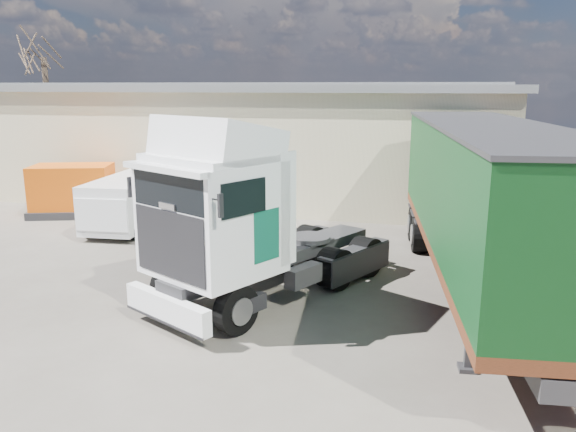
% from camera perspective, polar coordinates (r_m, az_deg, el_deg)
% --- Properties ---
extents(ground, '(120.00, 120.00, 0.00)m').
position_cam_1_polar(ground, '(13.91, -11.92, -9.42)').
color(ground, '#2B2823').
rests_on(ground, ground).
extents(warehouse, '(30.60, 12.60, 5.42)m').
position_cam_1_polar(warehouse, '(30.03, -9.05, 7.97)').
color(warehouse, beige).
rests_on(warehouse, ground).
extents(bare_tree, '(4.00, 4.00, 9.60)m').
position_cam_1_polar(bare_tree, '(39.58, -23.72, 15.89)').
color(bare_tree, '#382B21').
rests_on(bare_tree, ground).
extents(tractor_unit, '(5.43, 7.22, 4.64)m').
position_cam_1_polar(tractor_unit, '(13.46, -4.79, -1.17)').
color(tractor_unit, black).
rests_on(tractor_unit, ground).
extents(box_trailer, '(4.31, 13.37, 4.37)m').
position_cam_1_polar(box_trailer, '(14.87, 19.37, 2.29)').
color(box_trailer, '#2D2D30').
rests_on(box_trailer, ground).
extents(panel_van, '(2.35, 4.87, 1.92)m').
position_cam_1_polar(panel_van, '(21.75, -15.90, 1.28)').
color(panel_van, black).
rests_on(panel_van, ground).
extents(orange_skip, '(3.83, 3.05, 2.08)m').
position_cam_1_polar(orange_skip, '(24.91, -20.98, 2.16)').
color(orange_skip, '#2D2D30').
rests_on(orange_skip, ground).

